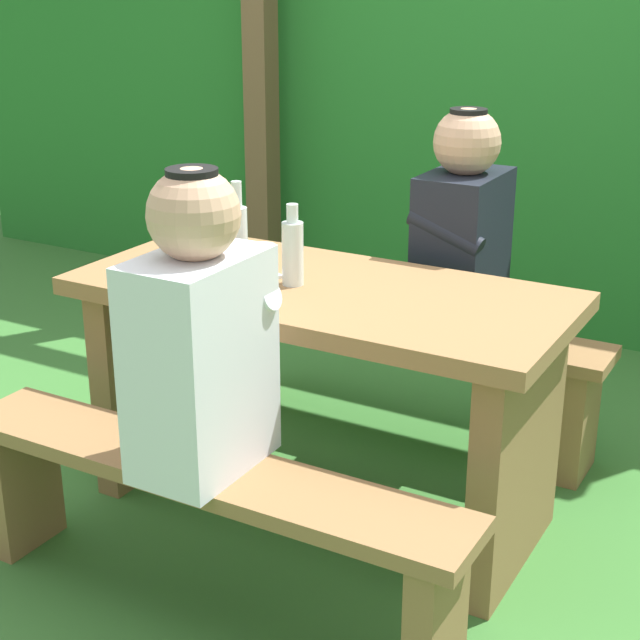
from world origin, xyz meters
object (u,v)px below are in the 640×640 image
picnic_table (320,359)px  bottle_left (293,251)px  bench_near (204,505)px  bottle_right (237,229)px  cell_phone (255,277)px  person_black_coat (462,232)px  person_white_shirt (200,335)px  drinking_glass (263,257)px  bench_far (403,351)px

picnic_table → bottle_left: bottle_left is taller
bench_near → bottle_right: bearing=116.6°
bottle_right → cell_phone: size_ratio=1.72×
bottle_right → bench_near: bearing=-63.4°
person_black_coat → bottle_left: 0.66m
bench_near → bottle_right: (-0.34, 0.67, 0.50)m
person_white_shirt → drinking_glass: 0.66m
picnic_table → drinking_glass: size_ratio=17.72×
cell_phone → picnic_table: bearing=44.4°
bottle_left → bottle_right: bearing=155.2°
bench_far → drinking_glass: bearing=-111.8°
bench_far → cell_phone: size_ratio=10.00×
picnic_table → bottle_left: size_ratio=6.11×
drinking_glass → person_white_shirt: bearing=-69.9°
bench_far → person_white_shirt: (0.01, -1.15, 0.45)m
cell_phone → drinking_glass: bearing=139.8°
picnic_table → bottle_right: bottle_right is taller
drinking_glass → bottle_left: 0.18m
person_black_coat → bottle_right: bearing=-137.4°
picnic_table → bottle_left: bearing=-154.0°
bottle_right → person_white_shirt: bearing=-62.6°
drinking_glass → bottle_right: size_ratio=0.33×
person_black_coat → bottle_right: person_black_coat is taller
bottle_left → bench_far: bearing=83.7°
picnic_table → drinking_glass: drinking_glass is taller
picnic_table → person_black_coat: person_black_coat is taller
person_white_shirt → drinking_glass: person_white_shirt is taller
person_black_coat → drinking_glass: person_black_coat is taller
person_black_coat → drinking_glass: (-0.41, -0.53, -0.01)m
bench_near → person_black_coat: 1.25m
picnic_table → person_black_coat: (0.19, 0.58, 0.27)m
person_white_shirt → person_black_coat: 1.17m
bottle_left → bottle_right: bottle_right is taller
person_black_coat → bottle_left: bearing=-113.1°
picnic_table → person_white_shirt: 0.64m
person_white_shirt → bottle_left: bearing=98.2°
bottle_right → cell_phone: bottle_right is taller
drinking_glass → bottle_left: bottle_left is taller
bench_near → bottle_left: 0.74m
person_white_shirt → person_black_coat: same height
picnic_table → bottle_right: (-0.34, 0.09, 0.32)m
picnic_table → bench_far: (0.00, 0.58, -0.18)m
bottle_left → person_white_shirt: bearing=-81.8°
picnic_table → bench_far: size_ratio=1.00×
bottle_left → person_black_coat: bearing=66.9°
cell_phone → bottle_left: bearing=36.4°
bench_near → bench_far: bearing=90.0°
bottle_right → bench_far: bearing=55.6°
person_white_shirt → drinking_glass: bearing=110.1°
person_black_coat → bottle_right: (-0.53, -0.49, 0.05)m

